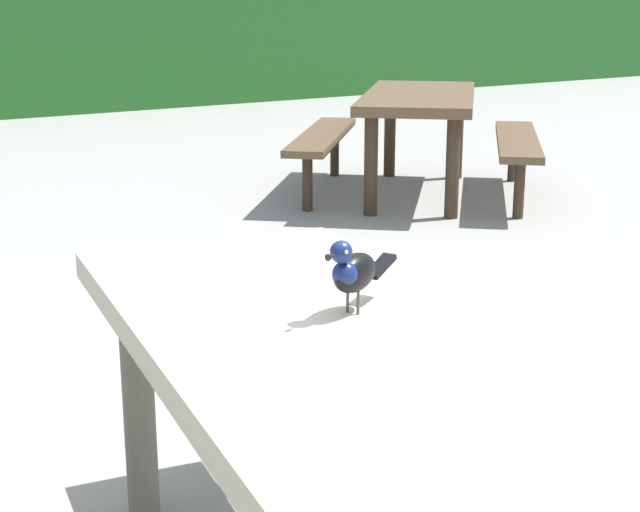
{
  "coord_description": "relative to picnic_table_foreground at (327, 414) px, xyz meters",
  "views": [
    {
      "loc": [
        -1.21,
        -1.89,
        1.47
      ],
      "look_at": [
        -0.02,
        0.02,
        0.84
      ],
      "focal_mm": 54.63,
      "sensor_mm": 36.0,
      "label": 1
    }
  ],
  "objects": [
    {
      "name": "picnic_table_foreground",
      "position": [
        0.0,
        0.0,
        0.0
      ],
      "size": [
        1.91,
        1.94,
        0.74
      ],
      "color": "#B2A893",
      "rests_on": "ground"
    },
    {
      "name": "bird_grackle",
      "position": [
        0.12,
        0.09,
        0.29
      ],
      "size": [
        0.27,
        0.15,
        0.18
      ],
      "color": "black",
      "rests_on": "picnic_table_foreground"
    },
    {
      "name": "picnic_table_mid_left",
      "position": [
        3.23,
        3.86,
        0.0
      ],
      "size": [
        2.39,
        2.39,
        0.74
      ],
      "color": "brown",
      "rests_on": "ground"
    }
  ]
}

